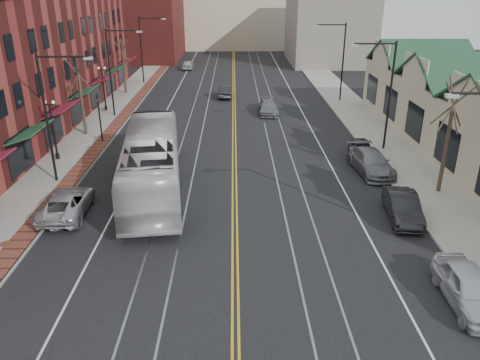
{
  "coord_description": "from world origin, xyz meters",
  "views": [
    {
      "loc": [
        -0.02,
        -11.97,
        11.93
      ],
      "look_at": [
        0.3,
        11.48,
        2.0
      ],
      "focal_mm": 35.0,
      "sensor_mm": 36.0,
      "label": 1
    }
  ],
  "objects_px": {
    "parked_car_a": "(470,288)",
    "parked_car_d": "(362,150)",
    "transit_bus": "(152,162)",
    "parked_car_b": "(403,207)",
    "parked_car_c": "(371,162)",
    "parked_suv": "(67,203)"
  },
  "relations": [
    {
      "from": "parked_car_a",
      "to": "parked_car_d",
      "type": "height_order",
      "value": "parked_car_a"
    },
    {
      "from": "transit_bus",
      "to": "parked_car_a",
      "type": "height_order",
      "value": "transit_bus"
    },
    {
      "from": "parked_car_a",
      "to": "parked_car_d",
      "type": "bearing_deg",
      "value": 91.34
    },
    {
      "from": "parked_car_a",
      "to": "parked_car_d",
      "type": "xyz_separation_m",
      "value": [
        0.0,
        16.89,
        -0.08
      ]
    },
    {
      "from": "parked_car_b",
      "to": "parked_car_c",
      "type": "distance_m",
      "value": 6.78
    },
    {
      "from": "parked_car_a",
      "to": "parked_car_c",
      "type": "xyz_separation_m",
      "value": [
        -0.07,
        14.16,
        -0.01
      ]
    },
    {
      "from": "transit_bus",
      "to": "parked_suv",
      "type": "bearing_deg",
      "value": 29.37
    },
    {
      "from": "transit_bus",
      "to": "parked_car_b",
      "type": "distance_m",
      "value": 14.71
    },
    {
      "from": "parked_car_a",
      "to": "parked_car_c",
      "type": "relative_size",
      "value": 0.86
    },
    {
      "from": "parked_car_b",
      "to": "parked_car_c",
      "type": "xyz_separation_m",
      "value": [
        0.11,
        6.78,
        0.03
      ]
    },
    {
      "from": "transit_bus",
      "to": "parked_car_b",
      "type": "xyz_separation_m",
      "value": [
        14.12,
        -3.95,
        -1.16
      ]
    },
    {
      "from": "parked_suv",
      "to": "parked_car_b",
      "type": "distance_m",
      "value": 18.43
    },
    {
      "from": "transit_bus",
      "to": "parked_car_a",
      "type": "xyz_separation_m",
      "value": [
        14.3,
        -11.33,
        -1.12
      ]
    },
    {
      "from": "parked_car_a",
      "to": "transit_bus",
      "type": "bearing_deg",
      "value": 142.95
    },
    {
      "from": "transit_bus",
      "to": "parked_car_d",
      "type": "bearing_deg",
      "value": -165.98
    },
    {
      "from": "parked_car_c",
      "to": "parked_suv",
      "type": "bearing_deg",
      "value": -167.79
    },
    {
      "from": "parked_car_b",
      "to": "parked_car_a",
      "type": "bearing_deg",
      "value": -82.09
    },
    {
      "from": "parked_suv",
      "to": "transit_bus",
      "type": "bearing_deg",
      "value": -145.87
    },
    {
      "from": "parked_car_a",
      "to": "parked_car_b",
      "type": "relative_size",
      "value": 1.02
    },
    {
      "from": "transit_bus",
      "to": "parked_car_d",
      "type": "distance_m",
      "value": 15.39
    },
    {
      "from": "parked_car_b",
      "to": "parked_car_c",
      "type": "height_order",
      "value": "parked_car_c"
    },
    {
      "from": "parked_suv",
      "to": "parked_car_d",
      "type": "height_order",
      "value": "parked_suv"
    }
  ]
}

